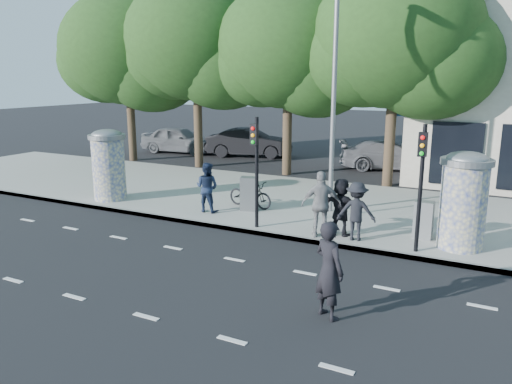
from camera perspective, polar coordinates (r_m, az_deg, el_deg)
The scene contains 25 objects.
ground at distance 12.19m, azimuth -5.78°, elevation -9.80°, with size 120.00×120.00×0.00m, color black.
sidewalk at distance 18.57m, azimuth 6.90°, elevation -1.48°, with size 40.00×8.00×0.15m, color gray.
curb at distance 15.07m, azimuth 1.60°, elevation -4.88°, with size 40.00×0.10×0.16m, color slate.
lane_dash_near at distance 10.60m, azimuth -12.45°, elevation -13.75°, with size 32.00×0.12×0.01m, color silver.
lane_dash_far at distance 13.30m, azimuth -2.47°, elevation -7.73°, with size 32.00×0.12×0.01m, color silver.
ad_column_left at distance 19.54m, azimuth -16.50°, elevation 3.20°, with size 1.36×1.36×2.65m.
ad_column_right at distance 14.46m, azimuth 22.64°, elevation -0.67°, with size 1.36×1.36×2.65m.
traffic_pole_near at distance 15.02m, azimuth -0.01°, elevation 3.55°, with size 0.22×0.31×3.40m.
traffic_pole_far at distance 13.55m, azimuth 18.35°, elevation 1.81°, with size 0.22×0.31×3.40m.
street_lamp at distance 16.88m, azimuth 8.90°, elevation 13.20°, with size 0.25×0.93×8.00m.
tree_far_left at distance 29.13m, azimuth -14.51°, elevation 15.63°, with size 7.20×7.20×9.26m.
tree_mid_left at distance 26.40m, azimuth -6.89°, elevation 16.91°, with size 7.20×7.20×9.57m.
tree_near_left at distance 24.14m, azimuth 3.72°, elevation 16.30°, with size 6.80×6.80×8.97m.
tree_center at distance 22.22m, azimuth 15.72°, elevation 16.76°, with size 7.00×7.00×9.30m.
ped_c at distance 17.16m, azimuth -5.62°, elevation 0.55°, with size 0.84×0.65×1.72m, color #18233D.
ped_d at distance 14.42m, azimuth 11.41°, elevation -2.17°, with size 1.09×0.63×1.69m, color black.
ped_e at distance 14.49m, azimuth 7.47°, elevation -1.41°, with size 1.14×0.65×1.95m, color gray.
ped_f at distance 14.79m, azimuth 9.68°, elevation -1.67°, with size 1.58×0.57×1.70m, color black.
man_road at distance 10.06m, azimuth 8.35°, elevation -8.80°, with size 0.73×0.48×2.01m, color black.
bicycle at distance 17.74m, azimuth -0.67°, elevation -0.25°, with size 1.80×0.63×0.95m, color black.
cabinet_left at distance 17.32m, azimuth -0.82°, elevation -0.20°, with size 0.56×0.41×1.17m, color slate.
cabinet_right at distance 15.14m, azimuth 18.59°, elevation -3.04°, with size 0.52×0.38×1.09m, color gray.
car_left at distance 31.76m, azimuth -8.79°, elevation 5.94°, with size 4.79×1.93×1.63m, color slate.
car_mid at distance 29.89m, azimuth -0.78°, elevation 5.66°, with size 5.03×1.75×1.66m, color black.
car_right at distance 26.67m, azimuth 14.96°, elevation 4.09°, with size 5.02×2.04×1.46m, color slate.
Camera 1 is at (6.19, -9.37, 4.75)m, focal length 35.00 mm.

